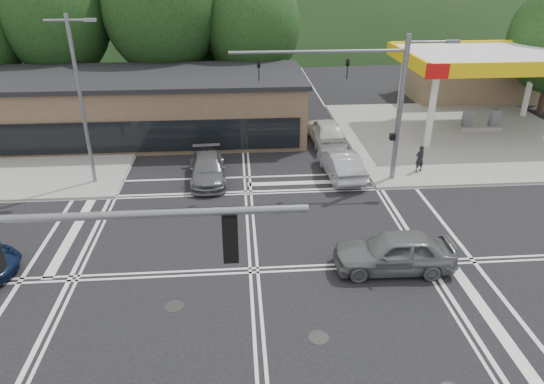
{
  "coord_description": "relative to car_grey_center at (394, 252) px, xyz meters",
  "views": [
    {
      "loc": [
        -0.51,
        -16.26,
        11.55
      ],
      "look_at": [
        1.07,
        4.32,
        1.4
      ],
      "focal_mm": 32.0,
      "sensor_mm": 36.0,
      "label": 1
    }
  ],
  "objects": [
    {
      "name": "hill_north",
      "position": [
        -5.63,
        90.3,
        -0.83
      ],
      "size": [
        252.0,
        126.0,
        140.0
      ],
      "primitive_type": "ellipsoid",
      "color": "#1C3719",
      "rests_on": "ground"
    },
    {
      "name": "car_queue_b",
      "position": [
        -0.13,
        14.82,
        0.03
      ],
      "size": [
        2.24,
        5.08,
        1.7
      ],
      "primitive_type": "imported",
      "rotation": [
        0.0,
        0.0,
        3.19
      ],
      "color": "silver",
      "rests_on": "ground"
    },
    {
      "name": "tree_n_a",
      "position": [
        -19.63,
        24.3,
        6.31
      ],
      "size": [
        8.0,
        8.0,
        11.75
      ],
      "color": "#382619",
      "rests_on": "ground"
    },
    {
      "name": "car_grey_center",
      "position": [
        0.0,
        0.0,
        0.0
      ],
      "size": [
        4.91,
        2.12,
        1.65
      ],
      "primitive_type": "imported",
      "rotation": [
        0.0,
        0.0,
        -1.61
      ],
      "color": "slate",
      "rests_on": "ground"
    },
    {
      "name": "pedestrian",
      "position": [
        4.37,
        9.28,
        0.11
      ],
      "size": [
        0.67,
        0.54,
        1.58
      ],
      "primitive_type": "imported",
      "rotation": [
        0.0,
        0.0,
        3.47
      ],
      "color": "black",
      "rests_on": "sidewalk_ne"
    },
    {
      "name": "signal_mast_ne",
      "position": [
        1.31,
        8.5,
        4.25
      ],
      "size": [
        11.65,
        0.3,
        8.0
      ],
      "color": "slate",
      "rests_on": "ground"
    },
    {
      "name": "sidewalk_ne",
      "position": [
        9.37,
        15.3,
        -0.75
      ],
      "size": [
        16.0,
        16.0,
        0.15
      ],
      "primitive_type": "cube",
      "color": "gray",
      "rests_on": "ground"
    },
    {
      "name": "sidewalk_nw",
      "position": [
        -20.63,
        15.3,
        -0.75
      ],
      "size": [
        16.0,
        16.0,
        0.15
      ],
      "primitive_type": "cube",
      "color": "gray",
      "rests_on": "ground"
    },
    {
      "name": "streetlight_nw",
      "position": [
        -14.07,
        9.3,
        4.22
      ],
      "size": [
        2.5,
        0.25,
        9.0
      ],
      "color": "slate",
      "rests_on": "ground"
    },
    {
      "name": "convenience_store",
      "position": [
        14.37,
        25.3,
        1.07
      ],
      "size": [
        10.0,
        6.0,
        3.8
      ],
      "primitive_type": "cube",
      "color": "#846B4F",
      "rests_on": "ground"
    },
    {
      "name": "ground",
      "position": [
        -5.63,
        0.3,
        -0.83
      ],
      "size": [
        120.0,
        120.0,
        0.0
      ],
      "primitive_type": "plane",
      "color": "black",
      "rests_on": "ground"
    },
    {
      "name": "tree_n_c",
      "position": [
        -4.63,
        24.3,
        5.67
      ],
      "size": [
        7.6,
        7.6,
        10.87
      ],
      "color": "#382619",
      "rests_on": "ground"
    },
    {
      "name": "tree_n_b",
      "position": [
        -11.63,
        24.3,
        6.97
      ],
      "size": [
        9.0,
        9.0,
        12.98
      ],
      "color": "#382619",
      "rests_on": "ground"
    },
    {
      "name": "gas_station_canopy",
      "position": [
        11.35,
        16.29,
        4.22
      ],
      "size": [
        12.32,
        8.34,
        5.75
      ],
      "color": "silver",
      "rests_on": "ground"
    },
    {
      "name": "car_queue_a",
      "position": [
        -0.26,
        9.3,
        -0.05
      ],
      "size": [
        2.01,
        4.83,
        1.55
      ],
      "primitive_type": "imported",
      "rotation": [
        0.0,
        0.0,
        3.22
      ],
      "color": "#9A9BA0",
      "rests_on": "ground"
    },
    {
      "name": "commercial_row",
      "position": [
        -13.63,
        17.3,
        1.17
      ],
      "size": [
        24.0,
        8.0,
        4.0
      ],
      "primitive_type": "cube",
      "color": "brown",
      "rests_on": "ground"
    },
    {
      "name": "car_northbound",
      "position": [
        -7.86,
        9.3,
        -0.14
      ],
      "size": [
        2.22,
        4.86,
        1.38
      ],
      "primitive_type": "imported",
      "rotation": [
        0.0,
        0.0,
        0.06
      ],
      "color": "#56585B",
      "rests_on": "ground"
    },
    {
      "name": "tree_n_e",
      "position": [
        -7.63,
        28.3,
        6.32
      ],
      "size": [
        8.4,
        8.4,
        11.98
      ],
      "color": "#382619",
      "rests_on": "ground"
    }
  ]
}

